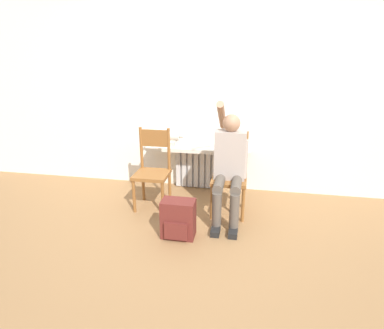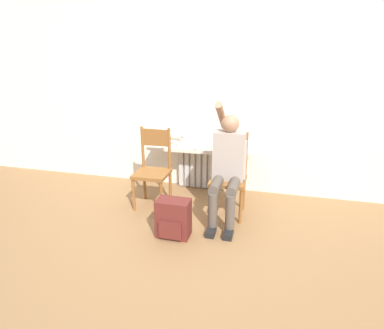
{
  "view_description": "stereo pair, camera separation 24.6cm",
  "coord_description": "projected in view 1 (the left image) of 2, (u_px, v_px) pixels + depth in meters",
  "views": [
    {
      "loc": [
        0.66,
        -2.93,
        1.74
      ],
      "look_at": [
        0.0,
        0.59,
        0.52
      ],
      "focal_mm": 30.0,
      "sensor_mm": 36.0,
      "label": 1
    },
    {
      "loc": [
        0.9,
        -2.88,
        1.74
      ],
      "look_at": [
        0.0,
        0.59,
        0.52
      ],
      "focal_mm": 30.0,
      "sensor_mm": 36.0,
      "label": 2
    }
  ],
  "objects": [
    {
      "name": "chair_right",
      "position": [
        230.0,
        174.0,
        3.63
      ],
      "size": [
        0.39,
        0.39,
        0.94
      ],
      "rotation": [
        0.0,
        0.0,
        0.01
      ],
      "color": "brown",
      "rests_on": "ground_plane"
    },
    {
      "name": "cat",
      "position": [
        169.0,
        136.0,
        4.16
      ],
      "size": [
        0.51,
        0.12,
        0.23
      ],
      "color": "silver",
      "rests_on": "windowsill"
    },
    {
      "name": "wall_with_window",
      "position": [
        201.0,
        88.0,
        4.12
      ],
      "size": [
        7.0,
        0.06,
        2.7
      ],
      "color": "white",
      "rests_on": "ground_plane"
    },
    {
      "name": "backpack",
      "position": [
        178.0,
        219.0,
        3.2
      ],
      "size": [
        0.33,
        0.23,
        0.39
      ],
      "color": "maroon",
      "rests_on": "ground_plane"
    },
    {
      "name": "person",
      "position": [
        229.0,
        163.0,
        3.47
      ],
      "size": [
        0.36,
        0.98,
        1.3
      ],
      "color": "brown",
      "rests_on": "ground_plane"
    },
    {
      "name": "radiator",
      "position": [
        199.0,
        168.0,
        4.39
      ],
      "size": [
        0.67,
        0.08,
        0.56
      ],
      "color": "silver",
      "rests_on": "ground_plane"
    },
    {
      "name": "window_glass",
      "position": [
        201.0,
        105.0,
        4.15
      ],
      "size": [
        1.3,
        0.01,
        1.05
      ],
      "color": "white",
      "rests_on": "windowsill"
    },
    {
      "name": "chair_left",
      "position": [
        153.0,
        169.0,
        3.79
      ],
      "size": [
        0.4,
        0.4,
        0.94
      ],
      "rotation": [
        0.0,
        0.0,
        0.01
      ],
      "color": "brown",
      "rests_on": "ground_plane"
    },
    {
      "name": "ground_plane",
      "position": [
        182.0,
        228.0,
        3.41
      ],
      "size": [
        12.0,
        12.0,
        0.0
      ],
      "primitive_type": "plane",
      "color": "olive"
    },
    {
      "name": "windowsill",
      "position": [
        198.0,
        149.0,
        4.19
      ],
      "size": [
        1.35,
        0.3,
        0.05
      ],
      "color": "silver",
      "rests_on": "radiator"
    }
  ]
}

